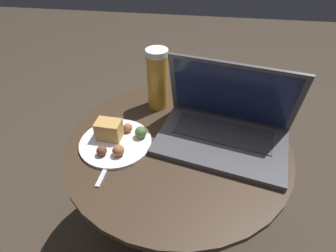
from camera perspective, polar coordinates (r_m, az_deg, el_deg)
name	(u,v)px	position (r m, az deg, el deg)	size (l,w,h in m)	color
ground_plane	(175,228)	(1.22, 1.48, -21.32)	(6.00, 6.00, 0.00)	#382D23
table	(177,166)	(0.89, 1.91, -8.71)	(0.68, 0.68, 0.51)	#515156
napkin	(115,139)	(0.83, -11.51, -2.71)	(0.16, 0.12, 0.00)	white
laptop	(224,126)	(0.80, 12.15, 0.09)	(0.42, 0.31, 0.24)	#47474C
beer_glass	(158,79)	(0.90, -2.29, 10.14)	(0.07, 0.07, 0.21)	gold
snack_plate	(115,138)	(0.81, -11.37, -2.64)	(0.22, 0.22, 0.07)	white
fork	(111,158)	(0.77, -12.28, -6.75)	(0.03, 0.18, 0.00)	silver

